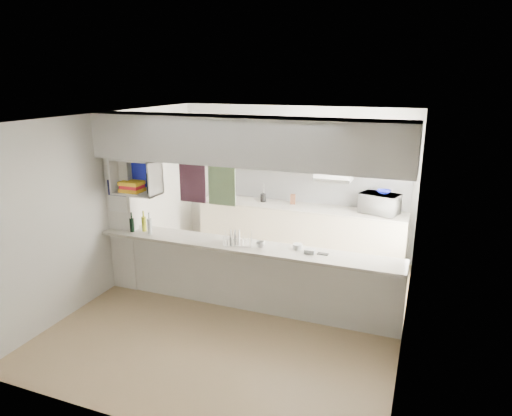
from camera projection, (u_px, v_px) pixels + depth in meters
The scene contains 16 objects.
floor at pixel (244, 307), 6.32m from camera, with size 4.80×4.80×0.00m, color tan.
ceiling at pixel (242, 116), 5.60m from camera, with size 4.80×4.80×0.00m, color white.
wall_back at pixel (295, 180), 8.11m from camera, with size 4.20×4.20×0.00m, color silver.
wall_left at pixel (111, 202), 6.68m from camera, with size 4.80×4.80×0.00m, color silver.
wall_right at pixel (412, 237), 5.23m from camera, with size 4.80×4.80×0.00m, color silver.
servery_partition at pixel (230, 190), 5.92m from camera, with size 4.20×0.50×2.60m.
cubby_shelf at pixel (137, 178), 6.33m from camera, with size 0.65×0.35×0.50m.
kitchen_run at pixel (299, 211), 7.95m from camera, with size 3.60×0.63×2.24m.
microwave at pixel (380, 203), 7.42m from camera, with size 0.60×0.41×0.33m, color white.
bowl at pixel (384, 192), 7.36m from camera, with size 0.23×0.23×0.06m, color #0D1494.
dish_rack at pixel (238, 238), 6.08m from camera, with size 0.45×0.39×0.20m.
cup at pixel (261, 244), 5.90m from camera, with size 0.11×0.11×0.09m, color white.
wine_bottles at pixel (142, 225), 6.52m from camera, with size 0.36×0.14×0.32m.
plastic_tubs at pixel (303, 249), 5.84m from camera, with size 0.48×0.21×0.06m.
utensil_jar at pixel (263, 198), 8.15m from camera, with size 0.10×0.10×0.14m, color black.
knife_block at pixel (293, 199), 7.98m from camera, with size 0.09×0.07×0.18m, color brown.
Camera 1 is at (2.20, -5.25, 3.06)m, focal length 32.00 mm.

